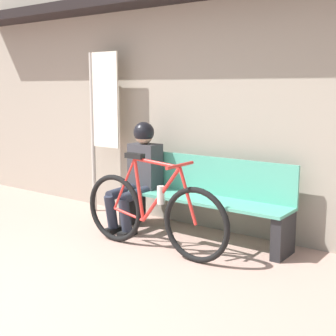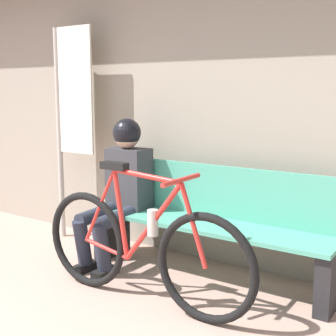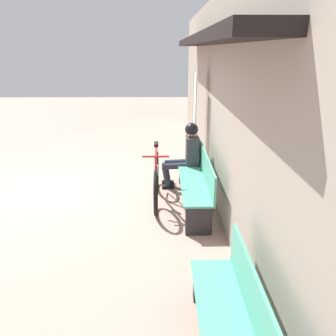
{
  "view_description": "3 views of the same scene",
  "coord_description": "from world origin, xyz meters",
  "px_view_note": "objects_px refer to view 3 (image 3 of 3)",
  "views": [
    {
      "loc": [
        3.06,
        -1.62,
        1.55
      ],
      "look_at": [
        0.26,
        2.17,
        0.73
      ],
      "focal_mm": 50.0,
      "sensor_mm": 36.0,
      "label": 1
    },
    {
      "loc": [
        2.19,
        -0.6,
        1.4
      ],
      "look_at": [
        0.49,
        1.92,
        0.89
      ],
      "focal_mm": 50.0,
      "sensor_mm": 36.0,
      "label": 2
    },
    {
      "loc": [
        5.34,
        1.85,
        2.37
      ],
      "look_at": [
        0.48,
        1.92,
        0.6
      ],
      "focal_mm": 35.0,
      "sensor_mm": 36.0,
      "label": 3
    }
  ],
  "objects_px": {
    "bicycle": "(156,179)",
    "person_seated": "(186,151)",
    "park_bench_near": "(197,181)",
    "banner_pole": "(194,111)"
  },
  "relations": [
    {
      "from": "person_seated",
      "to": "banner_pole",
      "type": "distance_m",
      "value": 0.98
    },
    {
      "from": "bicycle",
      "to": "park_bench_near",
      "type": "bearing_deg",
      "value": 76.68
    },
    {
      "from": "person_seated",
      "to": "banner_pole",
      "type": "height_order",
      "value": "banner_pole"
    },
    {
      "from": "park_bench_near",
      "to": "person_seated",
      "type": "height_order",
      "value": "person_seated"
    },
    {
      "from": "bicycle",
      "to": "banner_pole",
      "type": "xyz_separation_m",
      "value": [
        -1.36,
        0.72,
        0.87
      ]
    },
    {
      "from": "bicycle",
      "to": "person_seated",
      "type": "bearing_deg",
      "value": 138.96
    },
    {
      "from": "bicycle",
      "to": "person_seated",
      "type": "height_order",
      "value": "person_seated"
    },
    {
      "from": "person_seated",
      "to": "park_bench_near",
      "type": "bearing_deg",
      "value": 9.41
    },
    {
      "from": "bicycle",
      "to": "person_seated",
      "type": "xyz_separation_m",
      "value": [
        -0.6,
        0.52,
        0.3
      ]
    },
    {
      "from": "park_bench_near",
      "to": "banner_pole",
      "type": "relative_size",
      "value": 0.98
    }
  ]
}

